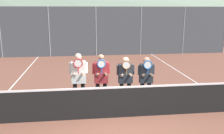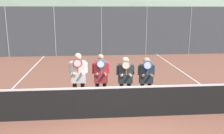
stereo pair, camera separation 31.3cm
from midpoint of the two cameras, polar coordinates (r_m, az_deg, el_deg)
ground_plane at (r=7.79m, az=2.29°, el=-11.46°), size 120.00×120.00×0.00m
hill_distant at (r=63.43m, az=-4.17°, el=10.12°), size 115.63×64.24×22.48m
clubhouse_building at (r=25.83m, az=1.50°, el=9.52°), size 18.27×5.50×3.22m
fence_back at (r=17.70m, az=-1.98°, el=8.12°), size 19.36×0.06×3.42m
tennis_net at (r=7.60m, az=2.32°, el=-7.95°), size 10.90×0.09×1.09m
court_line_left_sideline at (r=11.00m, az=-21.36°, el=-4.94°), size 0.05×16.00×0.01m
court_line_right_sideline at (r=11.65m, az=20.57°, el=-3.88°), size 0.05×16.00×0.01m
player_leftmost at (r=8.15m, az=-6.60°, el=-2.08°), size 0.60×0.34×1.87m
player_center_left at (r=8.16m, az=-1.46°, el=-2.32°), size 0.58×0.34×1.83m
player_center_right at (r=8.36m, az=4.15°, el=-2.32°), size 0.60×0.34×1.70m
player_rightmost at (r=8.45m, az=8.88°, el=-2.31°), size 0.57×0.34×1.69m
car_far_left at (r=21.42m, az=-15.34°, el=6.31°), size 4.57×1.92×1.71m
car_left_of_center at (r=20.99m, az=-0.69°, el=6.81°), size 4.56×2.07×1.86m
car_center at (r=22.30m, az=13.41°, el=6.80°), size 4.65×2.10×1.83m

